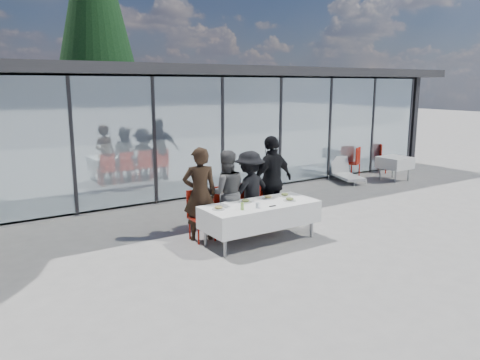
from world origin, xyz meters
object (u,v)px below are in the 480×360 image
(diner_c, at_px, (250,191))
(lounger, at_px, (345,173))
(folded_eyeglasses, at_px, (273,206))
(spare_chair_a, at_px, (383,157))
(plate_c, at_px, (268,197))
(spare_chair_b, at_px, (354,161))
(diner_d, at_px, (272,181))
(diner_a, at_px, (200,194))
(plate_b, at_px, (246,201))
(diner_chair_c, at_px, (249,204))
(spare_table_right, at_px, (395,163))
(diner_b, at_px, (226,193))
(dining_table, at_px, (260,214))
(diner_chair_b, at_px, (226,208))
(juice_bottle, at_px, (242,206))
(conifer_tree, at_px, (94,7))
(plate_a, at_px, (219,208))
(diner_chair_a, at_px, (200,212))
(plate_d, at_px, (285,195))
(plate_extra, at_px, (290,199))
(diner_chair_d, at_px, (271,200))

(diner_c, height_order, lounger, diner_c)
(folded_eyeglasses, height_order, spare_chair_a, spare_chair_a)
(plate_c, relative_size, spare_chair_b, 0.25)
(diner_c, relative_size, diner_d, 0.86)
(diner_a, height_order, plate_b, diner_a)
(lounger, bearing_deg, diner_d, -152.25)
(diner_chair_c, height_order, diner_d, diner_d)
(diner_chair_c, bearing_deg, spare_table_right, 14.30)
(diner_a, relative_size, diner_b, 1.06)
(dining_table, bearing_deg, diner_chair_b, 112.52)
(juice_bottle, bearing_deg, conifer_tree, 83.87)
(diner_c, distance_m, spare_chair_a, 7.98)
(diner_d, height_order, plate_a, diner_d)
(plate_c, bearing_deg, diner_chair_a, 157.12)
(diner_chair_a, xyz_separation_m, plate_d, (1.66, -0.54, 0.24))
(plate_extra, bearing_deg, plate_a, 171.99)
(diner_c, relative_size, diner_chair_d, 1.69)
(plate_d, bearing_deg, plate_c, 178.85)
(plate_b, bearing_deg, diner_b, 102.87)
(plate_c, bearing_deg, plate_b, -179.24)
(folded_eyeglasses, bearing_deg, plate_extra, 16.62)
(diner_a, bearing_deg, dining_table, 160.06)
(diner_a, height_order, spare_table_right, diner_a)
(diner_chair_b, distance_m, juice_bottle, 1.01)
(plate_c, distance_m, juice_bottle, 0.98)
(diner_chair_d, height_order, folded_eyeglasses, diner_chair_d)
(juice_bottle, bearing_deg, plate_c, 25.19)
(diner_c, xyz_separation_m, diner_d, (0.58, 0.00, 0.14))
(dining_table, xyz_separation_m, lounger, (5.53, 3.21, -0.28))
(folded_eyeglasses, bearing_deg, plate_d, 36.35)
(spare_table_right, relative_size, spare_chair_b, 0.88)
(plate_b, xyz_separation_m, plate_d, (0.96, -0.00, 0.00))
(diner_c, height_order, plate_b, diner_c)
(plate_a, relative_size, plate_b, 1.00)
(folded_eyeglasses, distance_m, spare_table_right, 7.40)
(diner_chair_c, xyz_separation_m, plate_d, (0.51, -0.54, 0.24))
(conifer_tree, bearing_deg, diner_a, -98.32)
(diner_b, xyz_separation_m, plate_b, (0.12, -0.52, -0.08))
(juice_bottle, height_order, conifer_tree, conifer_tree)
(diner_chair_c, bearing_deg, folded_eyeglasses, -100.00)
(juice_bottle, bearing_deg, diner_chair_b, 76.52)
(juice_bottle, xyz_separation_m, spare_chair_a, (8.25, 3.77, -0.28))
(diner_b, relative_size, lounger, 1.17)
(spare_chair_a, height_order, spare_chair_b, same)
(plate_d, bearing_deg, diner_b, 154.17)
(diner_chair_b, distance_m, spare_chair_a, 8.50)
(plate_extra, bearing_deg, diner_chair_b, 135.85)
(plate_a, distance_m, plate_extra, 1.50)
(plate_b, bearing_deg, plate_d, -0.07)
(diner_c, bearing_deg, spare_chair_a, -167.22)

